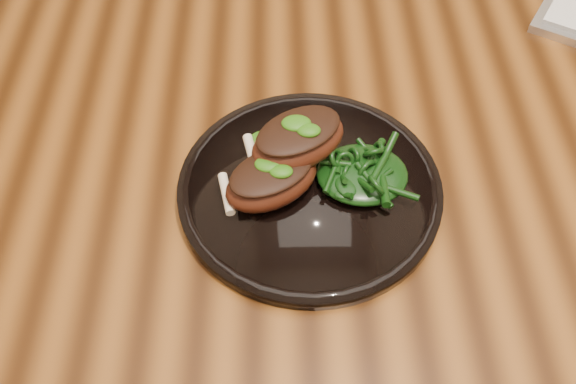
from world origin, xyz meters
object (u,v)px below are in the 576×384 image
object	(u,v)px
plate	(310,189)
greens_heap	(363,170)
lamb_chop_front	(271,179)
desk	(458,144)

from	to	relation	value
plate	greens_heap	size ratio (longest dim) A/B	2.90
lamb_chop_front	greens_heap	world-z (taller)	lamb_chop_front
greens_heap	lamb_chop_front	bearing A→B (deg)	-171.01
plate	greens_heap	xyz separation A→B (m)	(0.06, 0.01, 0.02)
desk	lamb_chop_front	world-z (taller)	lamb_chop_front
plate	greens_heap	bearing A→B (deg)	5.19
lamb_chop_front	desk	bearing A→B (deg)	31.63
desk	greens_heap	size ratio (longest dim) A/B	15.39
desk	greens_heap	bearing A→B (deg)	-137.59
desk	greens_heap	distance (m)	0.24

